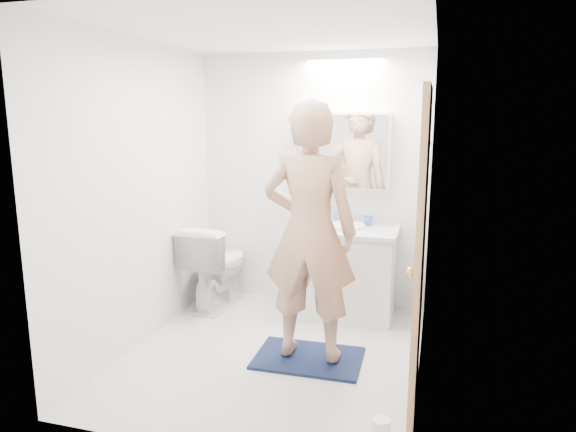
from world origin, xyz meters
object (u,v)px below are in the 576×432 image
at_px(vanity_cabinet, 344,274).
at_px(toothbrush_cup, 368,221).
at_px(toilet, 217,265).
at_px(soap_bottle_a, 314,212).
at_px(soap_bottle_b, 331,215).
at_px(medicine_cabinet, 342,151).
at_px(toilet_paper_roll, 381,427).
at_px(person, 309,232).

xyz_separation_m(vanity_cabinet, toothbrush_cup, (0.19, 0.16, 0.47)).
bearing_deg(toilet, soap_bottle_a, -159.93).
relative_size(soap_bottle_a, soap_bottle_b, 1.28).
bearing_deg(toothbrush_cup, medicine_cabinet, 169.28).
bearing_deg(toilet_paper_roll, medicine_cabinet, 107.33).
bearing_deg(toilet_paper_roll, toilet, 136.65).
distance_m(person, toilet_paper_roll, 1.39).
height_order(medicine_cabinet, soap_bottle_a, medicine_cabinet).
xyz_separation_m(soap_bottle_a, toothbrush_cup, (0.51, 0.01, -0.06)).
bearing_deg(medicine_cabinet, toilet_paper_roll, -72.67).
bearing_deg(vanity_cabinet, medicine_cabinet, 110.46).
height_order(toothbrush_cup, toilet_paper_roll, toothbrush_cup).
height_order(vanity_cabinet, toilet, toilet).
bearing_deg(person, medicine_cabinet, -91.60).
bearing_deg(vanity_cabinet, toothbrush_cup, 40.72).
relative_size(medicine_cabinet, toothbrush_cup, 9.11).
xyz_separation_m(medicine_cabinet, toilet_paper_roll, (0.62, -1.99, -1.45)).
distance_m(vanity_cabinet, toilet, 1.22).
height_order(toilet, person, person).
height_order(medicine_cabinet, toothbrush_cup, medicine_cabinet).
xyz_separation_m(vanity_cabinet, toilet, (-1.22, -0.11, 0.02)).
bearing_deg(soap_bottle_a, toilet_paper_roll, -65.83).
bearing_deg(vanity_cabinet, soap_bottle_a, 155.08).
xyz_separation_m(medicine_cabinet, toothbrush_cup, (0.26, -0.05, -0.64)).
bearing_deg(toilet_paper_roll, soap_bottle_a, 114.17).
bearing_deg(toilet_paper_roll, soap_bottle_b, 109.78).
distance_m(toothbrush_cup, toilet_paper_roll, 2.13).
bearing_deg(toilet, medicine_cabinet, -160.51).
distance_m(vanity_cabinet, soap_bottle_b, 0.57).
height_order(toilet, toothbrush_cup, toothbrush_cup).
bearing_deg(soap_bottle_a, medicine_cabinet, 13.79).
height_order(soap_bottle_a, toilet_paper_roll, soap_bottle_a).
relative_size(soap_bottle_b, toothbrush_cup, 1.70).
height_order(soap_bottle_a, soap_bottle_b, soap_bottle_a).
relative_size(soap_bottle_a, toothbrush_cup, 2.18).
distance_m(soap_bottle_a, soap_bottle_b, 0.17).
bearing_deg(toothbrush_cup, soap_bottle_b, 176.71).
height_order(person, toothbrush_cup, person).
distance_m(medicine_cabinet, soap_bottle_b, 0.60).
bearing_deg(toothbrush_cup, toilet_paper_roll, -79.59).
relative_size(soap_bottle_a, toilet_paper_roll, 1.91).
xyz_separation_m(person, soap_bottle_b, (-0.07, 1.16, -0.09)).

